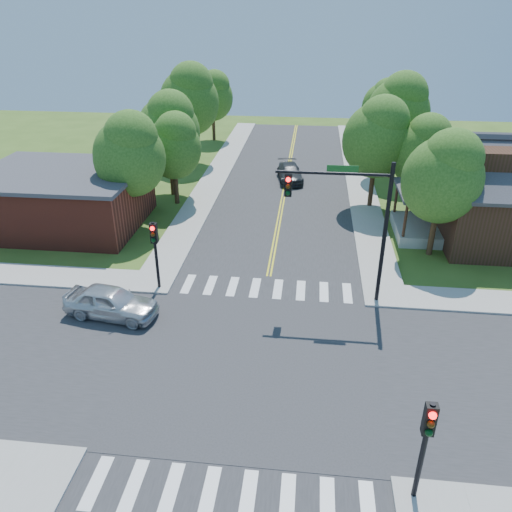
# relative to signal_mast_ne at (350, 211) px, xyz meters

# --- Properties ---
(ground) EXTENTS (100.00, 100.00, 0.00)m
(ground) POSITION_rel_signal_mast_ne_xyz_m (-3.91, -5.59, -4.85)
(ground) COLOR #39591B
(ground) RESTS_ON ground
(road_ns) EXTENTS (10.00, 90.00, 0.04)m
(road_ns) POSITION_rel_signal_mast_ne_xyz_m (-3.91, -5.59, -4.83)
(road_ns) COLOR #2D2D30
(road_ns) RESTS_ON ground
(road_ew) EXTENTS (90.00, 10.00, 0.04)m
(road_ew) POSITION_rel_signal_mast_ne_xyz_m (-3.91, -5.59, -4.83)
(road_ew) COLOR #2D2D30
(road_ew) RESTS_ON ground
(intersection_patch) EXTENTS (10.20, 10.20, 0.06)m
(intersection_patch) POSITION_rel_signal_mast_ne_xyz_m (-3.91, -5.59, -4.85)
(intersection_patch) COLOR #2D2D30
(intersection_patch) RESTS_ON ground
(sidewalk_nw) EXTENTS (40.00, 40.00, 0.14)m
(sidewalk_nw) POSITION_rel_signal_mast_ne_xyz_m (-19.73, 10.23, -4.78)
(sidewalk_nw) COLOR #9E9B93
(sidewalk_nw) RESTS_ON ground
(crosswalk_north) EXTENTS (8.85, 2.00, 0.01)m
(crosswalk_north) POSITION_rel_signal_mast_ne_xyz_m (-3.91, 0.61, -4.80)
(crosswalk_north) COLOR white
(crosswalk_north) RESTS_ON ground
(crosswalk_south) EXTENTS (8.85, 2.00, 0.01)m
(crosswalk_south) POSITION_rel_signal_mast_ne_xyz_m (-3.91, -11.79, -4.80)
(crosswalk_south) COLOR white
(crosswalk_south) RESTS_ON ground
(centerline) EXTENTS (0.30, 90.00, 0.01)m
(centerline) POSITION_rel_signal_mast_ne_xyz_m (-3.91, -5.59, -4.80)
(centerline) COLOR yellow
(centerline) RESTS_ON ground
(signal_mast_ne) EXTENTS (5.30, 0.42, 7.20)m
(signal_mast_ne) POSITION_rel_signal_mast_ne_xyz_m (0.00, 0.00, 0.00)
(signal_mast_ne) COLOR black
(signal_mast_ne) RESTS_ON ground
(signal_pole_se) EXTENTS (0.34, 0.42, 3.80)m
(signal_pole_se) POSITION_rel_signal_mast_ne_xyz_m (1.69, -11.21, -2.19)
(signal_pole_se) COLOR black
(signal_pole_se) RESTS_ON ground
(signal_pole_nw) EXTENTS (0.34, 0.42, 3.80)m
(signal_pole_nw) POSITION_rel_signal_mast_ne_xyz_m (-9.51, -0.01, -2.19)
(signal_pole_nw) COLOR black
(signal_pole_nw) RESTS_ON ground
(building_nw) EXTENTS (10.40, 8.40, 3.73)m
(building_nw) POSITION_rel_signal_mast_ne_xyz_m (-18.11, 7.61, -2.97)
(building_nw) COLOR maroon
(building_nw) RESTS_ON ground
(tree_e_a) EXTENTS (4.45, 4.23, 7.56)m
(tree_e_a) POSITION_rel_signal_mast_ne_xyz_m (5.44, 5.70, 0.10)
(tree_e_a) COLOR #382314
(tree_e_a) RESTS_ON ground
(tree_e_b) EXTENTS (4.13, 3.93, 7.03)m
(tree_e_b) POSITION_rel_signal_mast_ne_xyz_m (5.55, 12.48, -0.25)
(tree_e_b) COLOR #382314
(tree_e_b) RESTS_ON ground
(tree_e_c) EXTENTS (5.13, 4.88, 8.73)m
(tree_e_c) POSITION_rel_signal_mast_ne_xyz_m (4.94, 20.42, 0.87)
(tree_e_c) COLOR #382314
(tree_e_c) RESTS_ON ground
(tree_e_d) EXTENTS (4.15, 3.95, 7.06)m
(tree_e_d) POSITION_rel_signal_mast_ne_xyz_m (4.88, 29.00, -0.23)
(tree_e_d) COLOR #382314
(tree_e_d) RESTS_ON ground
(tree_w_a) EXTENTS (4.54, 4.31, 7.72)m
(tree_w_a) POSITION_rel_signal_mast_ne_xyz_m (-13.21, 7.76, 0.20)
(tree_w_a) COLOR #382314
(tree_w_a) RESTS_ON ground
(tree_w_b) EXTENTS (4.68, 4.45, 7.96)m
(tree_w_b) POSITION_rel_signal_mast_ne_xyz_m (-12.44, 14.14, 0.36)
(tree_w_b) COLOR #382314
(tree_w_b) RESTS_ON ground
(tree_w_c) EXTENTS (5.28, 5.01, 8.97)m
(tree_w_c) POSITION_rel_signal_mast_ne_xyz_m (-12.87, 22.77, 1.03)
(tree_w_c) COLOR #382314
(tree_w_c) RESTS_ON ground
(tree_w_d) EXTENTS (4.30, 4.08, 7.31)m
(tree_w_d) POSITION_rel_signal_mast_ne_xyz_m (-12.45, 31.32, -0.06)
(tree_w_d) COLOR #382314
(tree_w_d) RESTS_ON ground
(tree_house) EXTENTS (4.73, 4.49, 8.04)m
(tree_house) POSITION_rel_signal_mast_ne_xyz_m (2.58, 13.10, 0.42)
(tree_house) COLOR #382314
(tree_house) RESTS_ON ground
(tree_bldg) EXTENTS (4.01, 3.81, 6.81)m
(tree_bldg) POSITION_rel_signal_mast_ne_xyz_m (-11.65, 12.29, -0.39)
(tree_bldg) COLOR #382314
(tree_bldg) RESTS_ON ground
(car_silver) EXTENTS (3.06, 4.99, 1.53)m
(car_silver) POSITION_rel_signal_mast_ne_xyz_m (-11.00, -2.74, -4.09)
(car_silver) COLOR silver
(car_silver) RESTS_ON ground
(car_dgrey) EXTENTS (3.40, 5.21, 1.33)m
(car_dgrey) POSITION_rel_signal_mast_ne_xyz_m (-3.62, 18.43, -4.18)
(car_dgrey) COLOR #2C2F31
(car_dgrey) RESTS_ON ground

